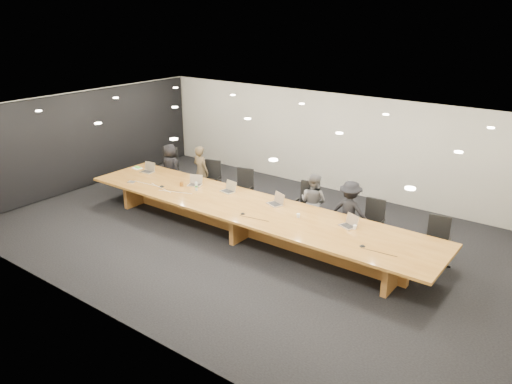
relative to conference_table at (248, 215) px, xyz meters
The scene contains 29 objects.
ground 0.52m from the conference_table, ahead, with size 12.00×12.00×0.00m, color black.
back_wall 4.10m from the conference_table, 90.00° to the left, with size 12.00×0.02×2.80m, color beige.
left_wall_panel 6.00m from the conference_table, behind, with size 0.08×7.84×2.74m, color black.
conference_table is the anchor object (origin of this frame).
chair_far_left 4.23m from the conference_table, 161.89° to the left, with size 0.59×0.59×1.17m, color black, non-canonical shape.
chair_left 2.68m from the conference_table, 150.63° to the left, with size 0.55×0.55×1.08m, color black, non-canonical shape.
chair_mid_left 1.67m from the conference_table, 133.22° to the left, with size 0.56×0.56×1.09m, color black, non-canonical shape.
chair_mid_right 1.45m from the conference_table, 55.80° to the left, with size 0.58×0.58×1.14m, color black, non-canonical shape.
chair_right 2.77m from the conference_table, 27.30° to the left, with size 0.54×0.54×1.06m, color black, non-canonical shape.
chair_far_right 4.10m from the conference_table, 16.58° to the left, with size 0.54×0.54×1.06m, color black, non-canonical shape.
person_a 3.89m from the conference_table, 162.67° to the left, with size 0.67×0.43×1.37m, color black.
person_b 2.93m from the conference_table, 154.27° to the left, with size 0.54×0.35×1.47m, color #3E3322.
person_c 1.59m from the conference_table, 50.60° to the left, with size 0.68×0.53×1.40m, color #504F52.
person_d 2.30m from the conference_table, 30.74° to the left, with size 0.92×0.53×1.43m, color black.
laptop_a 3.77m from the conference_table, behind, with size 0.35×0.26×0.28m, color #C1B293, non-canonical shape.
laptop_b 2.00m from the conference_table, behind, with size 0.34×0.24×0.26m, color tan, non-canonical shape.
laptop_c 1.12m from the conference_table, 156.23° to the left, with size 0.34×0.25×0.27m, color beige, non-canonical shape.
laptop_d 0.72m from the conference_table, 43.90° to the left, with size 0.35×0.26×0.28m, color #C3AD95, non-canonical shape.
laptop_e 2.40m from the conference_table, ahead, with size 0.33×0.24×0.26m, color tan, non-canonical shape.
water_bottle 1.70m from the conference_table, behind, with size 0.07×0.07×0.21m, color #ACBCB7.
amber_mug 2.20m from the conference_table, behind, with size 0.09×0.09×0.11m, color brown.
paper_cup_near 1.31m from the conference_table, ahead, with size 0.08×0.08×0.09m, color silver.
paper_cup_far 2.56m from the conference_table, ahead, with size 0.07×0.07×0.09m, color white.
notepad 4.26m from the conference_table, behind, with size 0.26×0.21×0.02m, color white.
lime_gadget 4.26m from the conference_table, behind, with size 0.18×0.10×0.03m, color #55D137.
av_box 3.47m from the conference_table, behind, with size 0.17×0.13×0.03m, color #B2B1B6.
mic_left 2.57m from the conference_table, behind, with size 0.13×0.13×0.03m, color black.
mic_center 0.55m from the conference_table, 66.50° to the right, with size 0.11×0.11×0.03m, color black.
mic_right 3.02m from the conference_table, ahead, with size 0.12×0.12×0.03m, color black.
Camera 1 is at (6.46, -8.38, 5.01)m, focal length 35.00 mm.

